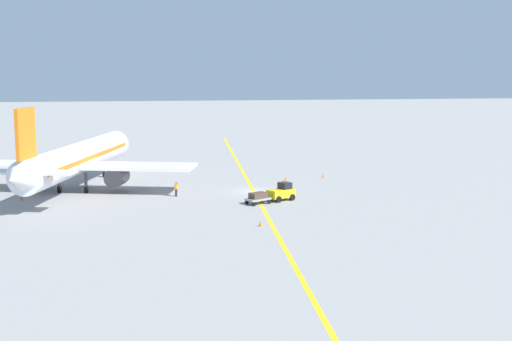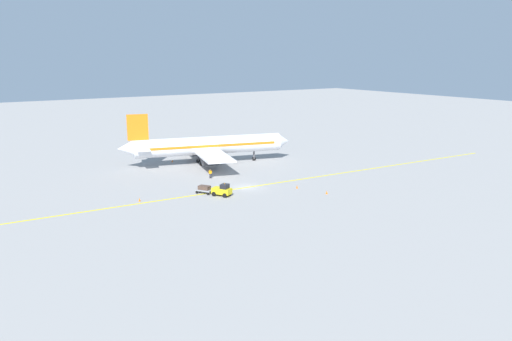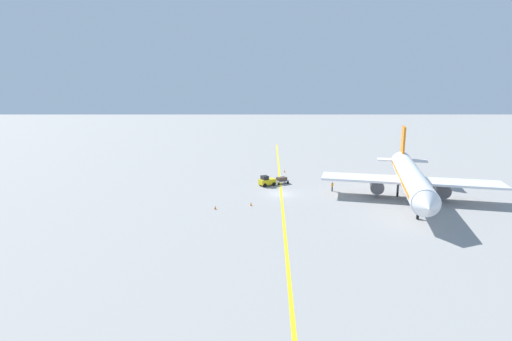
# 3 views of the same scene
# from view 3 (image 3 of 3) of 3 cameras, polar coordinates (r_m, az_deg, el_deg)

# --- Properties ---
(ground_plane) EXTENTS (400.00, 400.00, 0.00)m
(ground_plane) POSITION_cam_3_polar(r_m,az_deg,el_deg) (68.30, 3.62, -3.38)
(ground_plane) COLOR gray
(apron_yellow_centreline) EXTENTS (4.97, 119.93, 0.01)m
(apron_yellow_centreline) POSITION_cam_3_polar(r_m,az_deg,el_deg) (68.29, 3.62, -3.38)
(apron_yellow_centreline) COLOR yellow
(apron_yellow_centreline) RESTS_ON ground
(airplane_at_gate) EXTENTS (28.42, 35.13, 10.60)m
(airplane_at_gate) POSITION_cam_3_polar(r_m,az_deg,el_deg) (68.58, 21.18, -0.92)
(airplane_at_gate) COLOR white
(airplane_at_gate) RESTS_ON ground
(baggage_tug_white) EXTENTS (3.35, 2.85, 2.11)m
(baggage_tug_white) POSITION_cam_3_polar(r_m,az_deg,el_deg) (73.64, 1.55, -1.51)
(baggage_tug_white) COLOR gold
(baggage_tug_white) RESTS_ON ground
(baggage_cart_trailing) EXTENTS (2.95, 2.52, 1.24)m
(baggage_cart_trailing) POSITION_cam_3_polar(r_m,az_deg,el_deg) (75.42, 3.68, -1.32)
(baggage_cart_trailing) COLOR gray
(baggage_cart_trailing) RESTS_ON ground
(ground_crew_worker) EXTENTS (0.37, 0.51, 1.68)m
(ground_crew_worker) POSITION_cam_3_polar(r_m,az_deg,el_deg) (71.08, 10.84, -2.21)
(ground_crew_worker) COLOR #23232D
(ground_crew_worker) RESTS_ON ground
(traffic_cone_near_nose) EXTENTS (0.32, 0.32, 0.55)m
(traffic_cone_near_nose) POSITION_cam_3_polar(r_m,az_deg,el_deg) (85.66, 4.08, -0.06)
(traffic_cone_near_nose) COLOR orange
(traffic_cone_near_nose) RESTS_ON ground
(traffic_cone_mid_apron) EXTENTS (0.32, 0.32, 0.55)m
(traffic_cone_mid_apron) POSITION_cam_3_polar(r_m,az_deg,el_deg) (76.20, 23.36, -2.53)
(traffic_cone_mid_apron) COLOR orange
(traffic_cone_mid_apron) RESTS_ON ground
(traffic_cone_by_wingtip) EXTENTS (0.32, 0.32, 0.55)m
(traffic_cone_by_wingtip) POSITION_cam_3_polar(r_m,az_deg,el_deg) (61.59, -0.72, -4.79)
(traffic_cone_by_wingtip) COLOR orange
(traffic_cone_by_wingtip) RESTS_ON ground
(traffic_cone_far_edge) EXTENTS (0.32, 0.32, 0.55)m
(traffic_cone_far_edge) POSITION_cam_3_polar(r_m,az_deg,el_deg) (60.14, -5.85, -5.27)
(traffic_cone_far_edge) COLOR orange
(traffic_cone_far_edge) RESTS_ON ground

